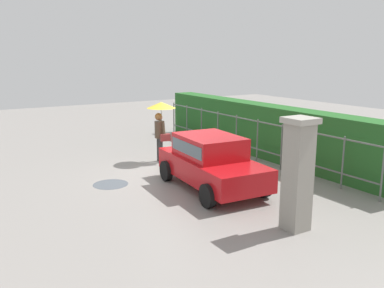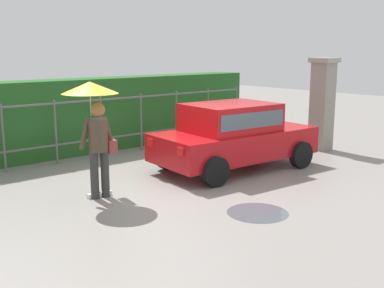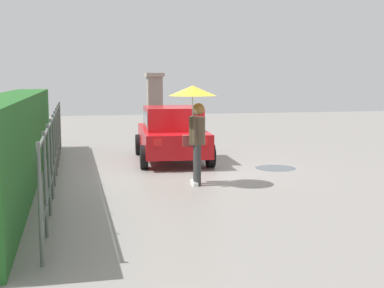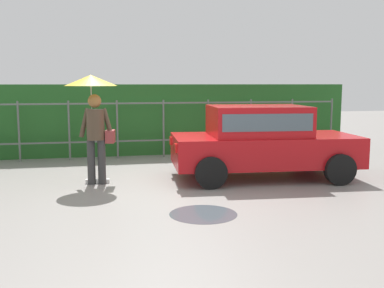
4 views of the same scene
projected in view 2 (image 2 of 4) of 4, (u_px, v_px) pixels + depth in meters
The scene contains 7 objects.
ground_plane at pixel (185, 182), 9.48m from camera, with size 40.00×40.00×0.00m, color gray.
car at pixel (233, 134), 10.40m from camera, with size 3.84×2.08×1.48m.
pedestrian at pixel (94, 112), 8.24m from camera, with size 0.99×0.99×2.09m.
gate_pillar at pixel (322, 103), 12.37m from camera, with size 0.60×0.60×2.42m.
fence_section at pixel (79, 126), 11.25m from camera, with size 10.82×0.05×1.50m.
hedge_row at pixel (64, 118), 11.83m from camera, with size 11.77×0.90×1.90m, color #235B23.
puddle_near at pixel (257, 213), 7.72m from camera, with size 1.01×1.01×0.00m, color #4C545B.
Camera 2 is at (-5.85, -7.03, 2.64)m, focal length 43.96 mm.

